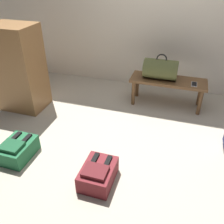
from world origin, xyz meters
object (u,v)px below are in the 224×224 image
side_cabinet (19,69)px  backpack_green (17,149)px  cell_phone (194,84)px  duffel_bag_olive (161,69)px  bench (168,83)px  backpack_maroon (98,174)px

side_cabinet → backpack_green: bearing=-60.1°
cell_phone → side_cabinet: (-2.18, -0.56, 0.16)m
duffel_bag_olive → cell_phone: bearing=-7.4°
bench → backpack_maroon: bearing=-104.8°
cell_phone → backpack_maroon: (-0.75, -1.54, -0.29)m
backpack_green → cell_phone: bearing=41.8°
backpack_green → duffel_bag_olive: bearing=51.9°
duffel_bag_olive → backpack_maroon: 1.68m
duffel_bag_olive → backpack_green: (-1.20, -1.53, -0.42)m
duffel_bag_olive → backpack_maroon: duffel_bag_olive is taller
backpack_maroon → side_cabinet: 1.80m
backpack_green → side_cabinet: side_cabinet is taller
side_cabinet → backpack_maroon: bearing=-34.6°
bench → duffel_bag_olive: (-0.12, -0.00, 0.19)m
backpack_maroon → backpack_green: (-0.90, 0.06, 0.00)m
bench → backpack_green: size_ratio=2.63×
duffel_bag_olive → side_cabinet: side_cabinet is taller
duffel_bag_olive → side_cabinet: 1.84m
duffel_bag_olive → backpack_green: 2.00m
bench → backpack_maroon: bench is taller
backpack_maroon → backpack_green: bearing=175.9°
backpack_maroon → backpack_green: size_ratio=1.00×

